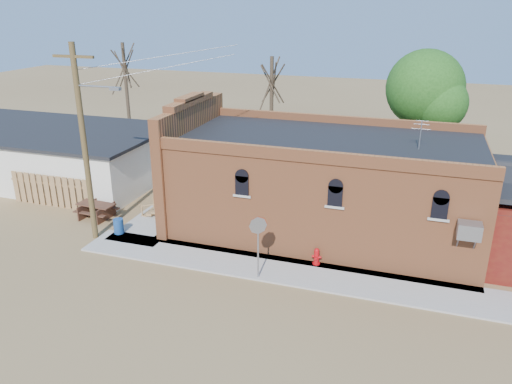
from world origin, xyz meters
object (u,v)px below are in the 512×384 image
(brick_bar, at_px, (319,184))
(stop_sign, at_px, (258,231))
(utility_pole, at_px, (85,141))
(picnic_table, at_px, (96,209))
(fire_hydrant, at_px, (317,256))
(trash_barrel, at_px, (119,226))

(brick_bar, height_order, stop_sign, brick_bar)
(stop_sign, bearing_deg, utility_pole, 161.56)
(stop_sign, xyz_separation_m, picnic_table, (-9.87, 3.20, -1.60))
(brick_bar, height_order, fire_hydrant, brick_bar)
(picnic_table, bearing_deg, stop_sign, -13.56)
(brick_bar, bearing_deg, fire_hydrant, -78.61)
(trash_barrel, height_order, picnic_table, trash_barrel)
(picnic_table, bearing_deg, trash_barrel, -27.54)
(brick_bar, xyz_separation_m, utility_pole, (-9.79, -4.29, 2.43))
(fire_hydrant, height_order, picnic_table, fire_hydrant)
(brick_bar, bearing_deg, utility_pole, -156.31)
(utility_pole, relative_size, picnic_table, 4.41)
(utility_pole, bearing_deg, stop_sign, -8.02)
(stop_sign, bearing_deg, picnic_table, 151.61)
(picnic_table, bearing_deg, utility_pole, -51.47)
(stop_sign, distance_m, picnic_table, 10.50)
(trash_barrel, bearing_deg, brick_bar, 22.29)
(trash_barrel, relative_size, picnic_table, 0.36)
(brick_bar, xyz_separation_m, fire_hydrant, (0.74, -3.70, -1.90))
(trash_barrel, xyz_separation_m, picnic_table, (-2.20, 1.37, 0.08))
(utility_pole, xyz_separation_m, picnic_table, (-1.36, 2.00, -4.24))
(utility_pole, relative_size, trash_barrel, 12.33)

